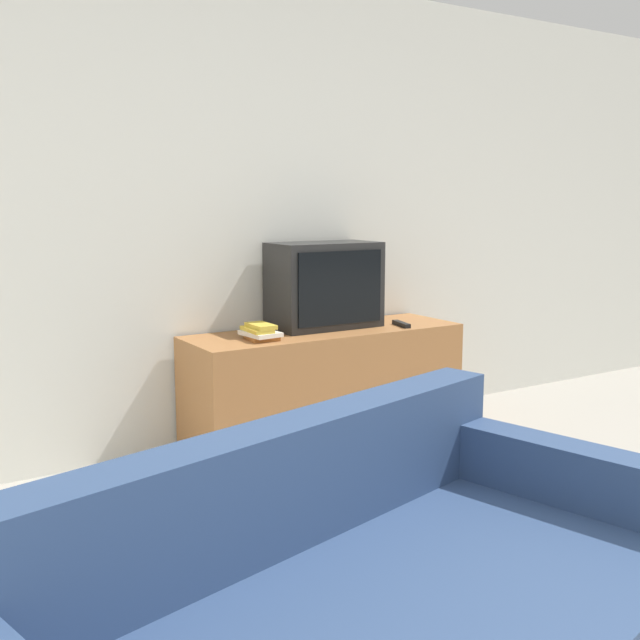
{
  "coord_description": "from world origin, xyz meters",
  "views": [
    {
      "loc": [
        -1.56,
        -0.79,
        1.37
      ],
      "look_at": [
        0.26,
        2.14,
        0.82
      ],
      "focal_mm": 42.0,
      "sensor_mm": 36.0,
      "label": 1
    }
  ],
  "objects_px": {
    "tv_stand": "(325,386)",
    "book_stack": "(260,332)",
    "television": "(325,285)",
    "remote_on_stand": "(401,324)"
  },
  "relations": [
    {
      "from": "remote_on_stand",
      "to": "book_stack",
      "type": "bearing_deg",
      "value": 176.68
    },
    {
      "from": "television",
      "to": "remote_on_stand",
      "type": "distance_m",
      "value": 0.51
    },
    {
      "from": "tv_stand",
      "to": "remote_on_stand",
      "type": "xyz_separation_m",
      "value": [
        0.45,
        -0.12,
        0.34
      ]
    },
    {
      "from": "television",
      "to": "book_stack",
      "type": "distance_m",
      "value": 0.56
    },
    {
      "from": "book_stack",
      "to": "remote_on_stand",
      "type": "bearing_deg",
      "value": -3.32
    },
    {
      "from": "television",
      "to": "book_stack",
      "type": "bearing_deg",
      "value": -162.76
    },
    {
      "from": "tv_stand",
      "to": "television",
      "type": "bearing_deg",
      "value": 61.08
    },
    {
      "from": "tv_stand",
      "to": "remote_on_stand",
      "type": "height_order",
      "value": "remote_on_stand"
    },
    {
      "from": "tv_stand",
      "to": "remote_on_stand",
      "type": "bearing_deg",
      "value": -15.05
    },
    {
      "from": "tv_stand",
      "to": "book_stack",
      "type": "distance_m",
      "value": 0.58
    }
  ]
}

